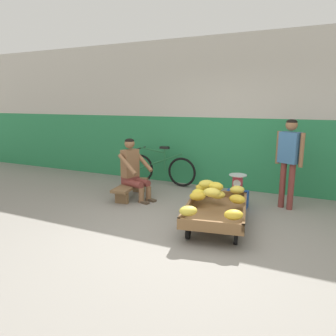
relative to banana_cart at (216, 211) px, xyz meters
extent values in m
plane|color=gray|center=(-0.31, -0.55, -0.24)|extent=(80.00, 80.00, 0.00)
cube|color=#287F4C|center=(-0.31, 2.31, 0.50)|extent=(16.00, 0.30, 1.49)
cube|color=#B7B2A8|center=(-0.31, 2.31, 2.06)|extent=(16.00, 0.30, 1.63)
cube|color=brown|center=(0.00, 0.00, -0.01)|extent=(1.08, 1.57, 0.05)
cube|color=brown|center=(-0.39, -0.07, 0.07)|extent=(0.29, 1.42, 0.10)
cube|color=brown|center=(0.39, 0.07, 0.07)|extent=(0.29, 1.42, 0.10)
cube|color=brown|center=(-0.12, 0.69, 0.07)|extent=(0.83, 0.19, 0.10)
cube|color=brown|center=(0.12, -0.69, 0.07)|extent=(0.83, 0.19, 0.10)
cylinder|color=black|center=(-0.40, 0.44, -0.15)|extent=(0.08, 0.19, 0.18)
cylinder|color=black|center=(0.22, 0.55, -0.15)|extent=(0.08, 0.19, 0.18)
cylinder|color=black|center=(-0.22, -0.55, -0.15)|extent=(0.08, 0.19, 0.18)
cylinder|color=black|center=(0.40, -0.44, -0.15)|extent=(0.08, 0.19, 0.18)
ellipsoid|color=yellow|center=(-0.06, 0.24, 0.18)|extent=(0.27, 0.22, 0.13)
ellipsoid|color=gold|center=(-0.38, 0.50, 0.18)|extent=(0.24, 0.19, 0.13)
ellipsoid|color=gold|center=(0.37, -0.52, 0.18)|extent=(0.29, 0.27, 0.13)
ellipsoid|color=gold|center=(-0.19, -0.63, 0.18)|extent=(0.30, 0.29, 0.13)
ellipsoid|color=gold|center=(0.27, 0.14, 0.18)|extent=(0.27, 0.22, 0.13)
ellipsoid|color=gold|center=(-0.30, 0.03, 0.18)|extent=(0.29, 0.26, 0.13)
ellipsoid|color=yellow|center=(-0.33, 0.21, 0.18)|extent=(0.30, 0.29, 0.13)
ellipsoid|color=yellow|center=(0.16, 0.63, 0.18)|extent=(0.30, 0.29, 0.13)
ellipsoid|color=yellow|center=(-0.04, -0.12, 0.32)|extent=(0.25, 0.20, 0.13)
ellipsoid|color=gold|center=(-0.09, 0.26, 0.31)|extent=(0.28, 0.24, 0.13)
ellipsoid|color=gold|center=(-0.25, 0.28, 0.32)|extent=(0.30, 0.27, 0.13)
cube|color=brown|center=(-1.91, 0.74, 0.00)|extent=(0.43, 1.13, 0.05)
cube|color=brown|center=(-1.96, 1.12, -0.13)|extent=(0.25, 0.11, 0.22)
cube|color=brown|center=(-1.87, 0.36, -0.13)|extent=(0.25, 0.11, 0.22)
cylinder|color=brown|center=(-1.50, 0.70, -0.11)|extent=(0.10, 0.10, 0.27)
cube|color=#4C3D2D|center=(-1.45, 0.69, -0.22)|extent=(0.24, 0.15, 0.04)
cylinder|color=brown|center=(-1.69, 0.76, 0.08)|extent=(0.42, 0.25, 0.13)
cylinder|color=brown|center=(-1.56, 0.53, -0.11)|extent=(0.10, 0.10, 0.27)
cube|color=#4C3D2D|center=(-1.50, 0.51, -0.22)|extent=(0.24, 0.15, 0.04)
cylinder|color=brown|center=(-1.75, 0.59, 0.08)|extent=(0.42, 0.25, 0.13)
cube|color=brown|center=(-1.91, 0.74, 0.10)|extent=(0.29, 0.33, 0.14)
cube|color=brown|center=(-1.91, 0.74, 0.43)|extent=(0.27, 0.36, 0.52)
cylinder|color=brown|center=(-1.70, 0.88, 0.46)|extent=(0.47, 0.21, 0.36)
cylinder|color=brown|center=(-1.82, 0.50, 0.46)|extent=(0.47, 0.21, 0.36)
sphere|color=brown|center=(-1.91, 0.74, 0.80)|extent=(0.19, 0.19, 0.19)
ellipsoid|color=black|center=(-1.91, 0.74, 0.86)|extent=(0.17, 0.17, 0.09)
cube|color=#234CA8|center=(0.08, 0.98, -0.09)|extent=(0.36, 0.28, 0.30)
cylinder|color=#28282D|center=(0.08, 0.98, 0.07)|extent=(0.20, 0.20, 0.03)
cube|color=#C6384C|center=(0.08, 0.98, 0.21)|extent=(0.16, 0.10, 0.24)
cylinder|color=white|center=(0.08, 0.93, 0.21)|extent=(0.13, 0.01, 0.13)
cylinder|color=#B2B5BA|center=(0.08, 0.98, 0.34)|extent=(0.30, 0.30, 0.01)
torus|color=black|center=(-2.34, 1.87, 0.08)|extent=(0.64, 0.06, 0.64)
torus|color=black|center=(-1.32, 1.88, 0.08)|extent=(0.64, 0.06, 0.64)
cylinder|color=#236B3D|center=(-1.83, 1.87, 0.28)|extent=(1.03, 0.04, 0.43)
cylinder|color=#236B3D|center=(-1.73, 1.87, 0.32)|extent=(0.04, 0.04, 0.48)
cylinder|color=#236B3D|center=(-2.03, 1.87, 0.52)|extent=(0.61, 0.04, 0.12)
cube|color=black|center=(-1.73, 1.87, 0.59)|extent=(0.20, 0.10, 0.05)
cylinder|color=black|center=(-2.34, 1.87, 0.54)|extent=(0.03, 0.48, 0.03)
cylinder|color=brown|center=(0.93, 1.29, 0.16)|extent=(0.10, 0.10, 0.80)
cylinder|color=brown|center=(0.78, 1.36, 0.16)|extent=(0.10, 0.10, 0.80)
cube|color=#386693|center=(0.85, 1.32, 0.82)|extent=(0.37, 0.32, 0.52)
cylinder|color=brown|center=(1.04, 1.23, 0.80)|extent=(0.07, 0.07, 0.56)
cylinder|color=brown|center=(0.66, 1.41, 0.80)|extent=(0.07, 0.07, 0.56)
sphere|color=brown|center=(0.85, 1.32, 1.19)|extent=(0.19, 0.19, 0.19)
ellipsoid|color=black|center=(0.85, 1.32, 1.25)|extent=(0.17, 0.17, 0.09)
camera|label=1|loc=(1.19, -4.21, 1.56)|focal=33.37mm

